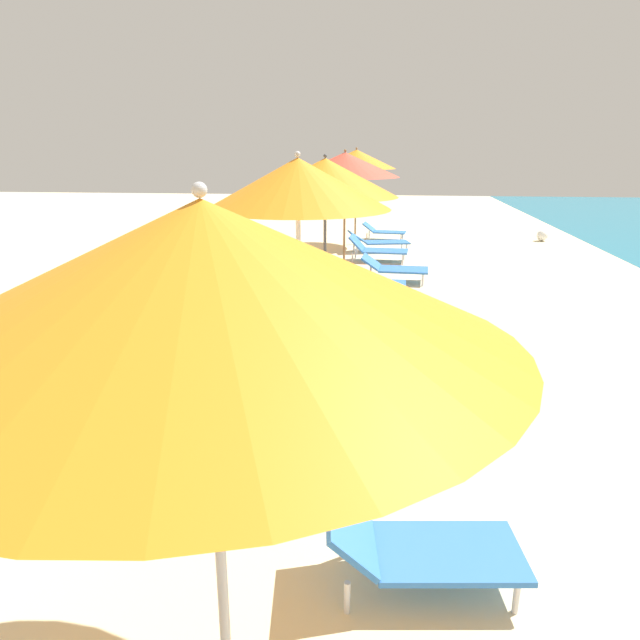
# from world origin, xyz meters

# --- Properties ---
(umbrella_third) EXTENTS (2.54, 2.54, 2.60)m
(umbrella_third) POSITION_xyz_m (-0.18, 7.46, 2.24)
(umbrella_third) COLOR silver
(umbrella_third) RESTS_ON ground
(lounger_third_shoreside) EXTENTS (1.31, 0.73, 0.55)m
(lounger_third_shoreside) POSITION_xyz_m (0.79, 8.49, 0.28)
(lounger_third_shoreside) COLOR blue
(lounger_third_shoreside) RESTS_ON ground
(umbrella_fourth) EXTENTS (1.87, 1.87, 2.68)m
(umbrella_fourth) POSITION_xyz_m (-0.35, 11.13, 2.37)
(umbrella_fourth) COLOR silver
(umbrella_fourth) RESTS_ON ground
(lounger_fourth_shoreside) EXTENTS (1.35, 0.72, 0.62)m
(lounger_fourth_shoreside) POSITION_xyz_m (0.38, 12.37, 0.31)
(lounger_fourth_shoreside) COLOR blue
(lounger_fourth_shoreside) RESTS_ON ground
(lounger_fourth_inland) EXTENTS (1.34, 0.82, 0.51)m
(lounger_fourth_inland) POSITION_xyz_m (0.40, 9.97, 0.28)
(lounger_fourth_inland) COLOR blue
(lounger_fourth_inland) RESTS_ON ground
(umbrella_fifth) EXTENTS (2.36, 2.36, 2.61)m
(umbrella_fifth) POSITION_xyz_m (-0.45, 14.77, 2.25)
(umbrella_fifth) COLOR #4C4C51
(umbrella_fifth) RESTS_ON ground
(lounger_fifth_shoreside) EXTENTS (1.44, 0.67, 0.56)m
(lounger_fifth_shoreside) POSITION_xyz_m (0.21, 15.98, 0.29)
(lounger_fifth_shoreside) COLOR blue
(lounger_fifth_shoreside) RESTS_ON ground
(lounger_fifth_inland) EXTENTS (1.40, 0.96, 0.57)m
(lounger_fifth_inland) POSITION_xyz_m (0.03, 13.76, 0.26)
(lounger_fifth_inland) COLOR blue
(lounger_fifth_inland) RESTS_ON ground
(umbrella_sixth) EXTENTS (2.38, 2.38, 2.67)m
(umbrella_sixth) POSITION_xyz_m (-0.37, 18.28, 2.35)
(umbrella_sixth) COLOR olive
(umbrella_sixth) RESTS_ON ground
(lounger_sixth_shoreside) EXTENTS (1.48, 0.80, 0.64)m
(lounger_sixth_shoreside) POSITION_xyz_m (0.35, 19.54, 0.31)
(lounger_sixth_shoreside) COLOR blue
(lounger_sixth_shoreside) RESTS_ON ground
(lounger_sixth_inland) EXTENTS (1.42, 0.78, 0.55)m
(lounger_sixth_inland) POSITION_xyz_m (0.74, 17.30, 0.30)
(lounger_sixth_inland) COLOR blue
(lounger_sixth_inland) RESTS_ON ground
(umbrella_farthest) EXTENTS (2.21, 2.21, 2.71)m
(umbrella_farthest) POSITION_xyz_m (-0.31, 22.11, 2.39)
(umbrella_farthest) COLOR olive
(umbrella_farthest) RESTS_ON ground
(lounger_farthest_shoreside) EXTENTS (1.35, 0.72, 0.52)m
(lounger_farthest_shoreside) POSITION_xyz_m (0.50, 23.05, 0.27)
(lounger_farthest_shoreside) COLOR blue
(lounger_farthest_shoreside) RESTS_ON ground
(lounger_farthest_inland) EXTENTS (1.72, 0.96, 0.56)m
(lounger_farthest_inland) POSITION_xyz_m (0.36, 20.94, 0.29)
(lounger_farthest_inland) COLOR blue
(lounger_farthest_inland) RESTS_ON ground
(beach_ball) EXTENTS (0.32, 0.32, 0.32)m
(beach_ball) POSITION_xyz_m (5.25, 23.30, 0.16)
(beach_ball) COLOR white
(beach_ball) RESTS_ON ground
(cooler_box) EXTENTS (0.34, 0.47, 0.40)m
(cooler_box) POSITION_xyz_m (-2.79, 21.98, 0.20)
(cooler_box) COLOR #338C59
(cooler_box) RESTS_ON ground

